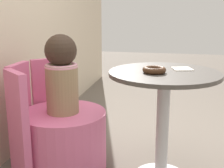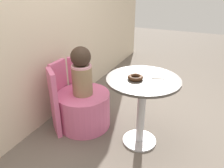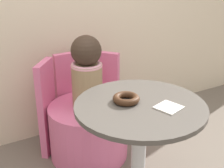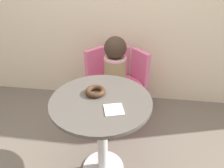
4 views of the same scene
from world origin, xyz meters
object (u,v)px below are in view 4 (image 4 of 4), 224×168
(tub_chair, at_px, (115,103))
(donut, at_px, (95,91))
(child_figure, at_px, (115,63))
(round_table, at_px, (101,120))

(tub_chair, bearing_deg, donut, -95.94)
(tub_chair, xyz_separation_m, child_figure, (-0.00, -0.00, 0.48))
(donut, bearing_deg, child_figure, 84.06)
(tub_chair, relative_size, donut, 4.14)
(tub_chair, height_order, donut, donut)
(child_figure, bearing_deg, donut, -95.94)
(child_figure, distance_m, donut, 0.63)
(child_figure, bearing_deg, round_table, -91.48)
(round_table, height_order, child_figure, child_figure)
(round_table, distance_m, donut, 0.21)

